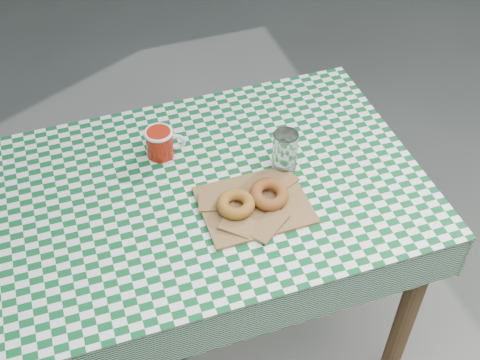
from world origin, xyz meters
name	(u,v)px	position (x,y,z in m)	size (l,w,h in m)	color
ground	(255,299)	(0.00, 0.00, 0.00)	(60.00, 60.00, 0.00)	#54544F
table	(213,270)	(-0.18, -0.09, 0.38)	(1.15, 0.76, 0.75)	#50381B
tablecloth	(209,187)	(-0.18, -0.09, 0.75)	(1.17, 0.78, 0.01)	#0C5225
paper_bag	(254,204)	(-0.09, -0.20, 0.76)	(0.28, 0.22, 0.01)	olive
bagel_front	(236,204)	(-0.14, -0.20, 0.79)	(0.10, 0.10, 0.03)	#A16121
bagel_back	(269,194)	(-0.05, -0.20, 0.79)	(0.10, 0.10, 0.03)	brown
coffee_mug	(160,143)	(-0.27, 0.08, 0.80)	(0.15, 0.15, 0.09)	#9F190A
drinking_glass	(285,152)	(0.04, -0.09, 0.82)	(0.07, 0.07, 0.12)	silver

